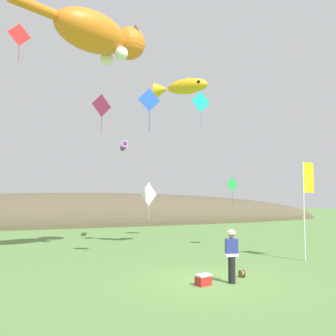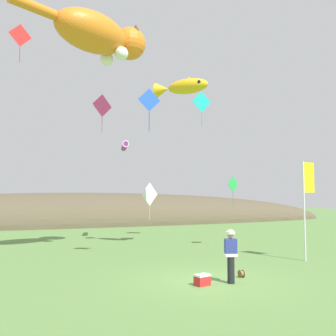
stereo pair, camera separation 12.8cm
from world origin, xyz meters
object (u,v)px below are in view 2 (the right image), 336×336
festival_attendant (231,255)px  picnic_cooler (202,280)px  kite_giant_cat (101,36)px  kite_diamond_teal (202,102)px  kite_spool (241,274)px  kite_diamond_blue (149,100)px  festival_banner_pole (306,195)px  kite_diamond_red (20,36)px  kite_tube_streamer (125,146)px  kite_diamond_pink (102,106)px  kite_diamond_white (150,194)px  kite_fish_windsock (182,87)px  kite_diamond_green (233,185)px

festival_attendant → picnic_cooler: bearing=175.2°
kite_giant_cat → kite_diamond_teal: bearing=27.3°
kite_spool → kite_diamond_blue: bearing=118.7°
festival_banner_pole → kite_diamond_red: (-12.48, 8.22, 8.90)m
kite_diamond_blue → kite_diamond_teal: 8.51m
kite_tube_streamer → kite_diamond_red: 9.06m
kite_diamond_pink → kite_diamond_white: kite_diamond_pink is taller
festival_banner_pole → kite_fish_windsock: (-4.10, 4.83, 5.95)m
kite_diamond_pink → kite_diamond_white: (3.52, 1.94, -5.01)m
kite_spool → kite_diamond_pink: (-3.29, 9.06, 7.90)m
festival_attendant → kite_diamond_pink: 12.28m
picnic_cooler → kite_tube_streamer: bearing=86.5°
picnic_cooler → kite_diamond_pink: kite_diamond_pink is taller
festival_banner_pole → kite_diamond_blue: size_ratio=2.31×
kite_diamond_teal → kite_giant_cat: bearing=-152.7°
picnic_cooler → kite_diamond_pink: 12.51m
kite_fish_windsock → kite_diamond_red: size_ratio=1.28×
festival_attendant → kite_diamond_blue: kite_diamond_blue is taller
festival_attendant → kite_diamond_green: size_ratio=0.96×
kite_diamond_red → festival_attendant: bearing=-57.3°
kite_giant_cat → kite_diamond_pink: size_ratio=3.08×
kite_diamond_teal → kite_diamond_white: bearing=163.4°
kite_diamond_teal → picnic_cooler: bearing=-116.8°
festival_attendant → kite_tube_streamer: (-0.23, 13.20, 5.31)m
festival_attendant → kite_fish_windsock: size_ratio=0.63×
kite_spool → kite_diamond_green: 8.74m
kite_diamond_teal → kite_diamond_red: size_ratio=1.05×
festival_banner_pole → kite_tube_streamer: bearing=118.5°
kite_diamond_white → kite_diamond_pink: bearing=-151.1°
festival_banner_pole → kite_tube_streamer: 12.56m
kite_tube_streamer → kite_diamond_white: 3.81m
kite_giant_cat → kite_fish_windsock: (4.64, 0.56, -1.92)m
kite_tube_streamer → kite_diamond_red: size_ratio=1.11×
picnic_cooler → kite_diamond_blue: 8.39m
kite_fish_windsock → picnic_cooler: bearing=-108.9°
kite_spool → kite_diamond_red: 17.32m
kite_giant_cat → kite_diamond_blue: kite_giant_cat is taller
kite_diamond_white → kite_fish_windsock: bearing=-84.6°
kite_giant_cat → kite_diamond_white: 10.12m
picnic_cooler → kite_giant_cat: size_ratio=0.08×
kite_spool → kite_diamond_white: 11.38m
kite_diamond_blue → kite_diamond_red: size_ratio=0.89×
festival_attendant → kite_spool: festival_attendant is taller
kite_giant_cat → kite_diamond_white: bearing=48.9°
kite_spool → festival_attendant: bearing=-141.4°
kite_tube_streamer → kite_diamond_pink: size_ratio=1.10×
kite_spool → kite_diamond_teal: kite_diamond_teal is taller
kite_fish_windsock → kite_diamond_white: 7.30m
kite_fish_windsock → kite_diamond_pink: (-3.93, 2.34, -0.88)m
festival_attendant → kite_diamond_blue: (-1.36, 4.63, 6.28)m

